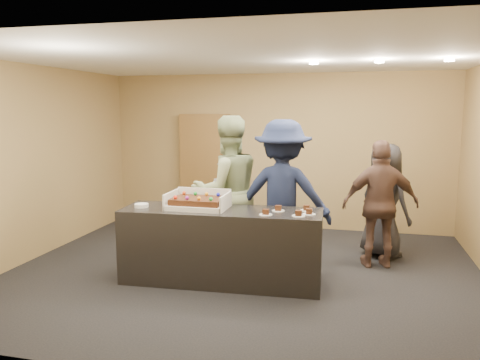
# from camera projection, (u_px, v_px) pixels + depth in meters

# --- Properties ---
(room) EXTENTS (6.04, 6.00, 2.70)m
(room) POSITION_uv_depth(u_px,v_px,m) (243.00, 169.00, 5.84)
(room) COLOR black
(room) RESTS_ON ground
(serving_counter) EXTENTS (2.43, 0.82, 0.90)m
(serving_counter) POSITION_uv_depth(u_px,v_px,m) (221.00, 246.00, 5.66)
(serving_counter) COLOR black
(serving_counter) RESTS_ON floor
(storage_cabinet) EXTENTS (0.91, 0.15, 2.00)m
(storage_cabinet) POSITION_uv_depth(u_px,v_px,m) (205.00, 169.00, 8.51)
(storage_cabinet) COLOR brown
(storage_cabinet) RESTS_ON floor
(cake_box) EXTENTS (0.72, 0.50, 0.21)m
(cake_box) POSITION_uv_depth(u_px,v_px,m) (199.00, 204.00, 5.68)
(cake_box) COLOR white
(cake_box) RESTS_ON serving_counter
(sheet_cake) EXTENTS (0.61, 0.42, 0.12)m
(sheet_cake) POSITION_uv_depth(u_px,v_px,m) (198.00, 200.00, 5.64)
(sheet_cake) COLOR #34180B
(sheet_cake) RESTS_ON cake_box
(plate_stack) EXTENTS (0.17, 0.17, 0.04)m
(plate_stack) POSITION_uv_depth(u_px,v_px,m) (142.00, 205.00, 5.72)
(plate_stack) COLOR white
(plate_stack) RESTS_ON serving_counter
(slice_a) EXTENTS (0.15, 0.15, 0.07)m
(slice_a) POSITION_uv_depth(u_px,v_px,m) (266.00, 213.00, 5.30)
(slice_a) COLOR white
(slice_a) RESTS_ON serving_counter
(slice_b) EXTENTS (0.15, 0.15, 0.07)m
(slice_b) POSITION_uv_depth(u_px,v_px,m) (278.00, 209.00, 5.50)
(slice_b) COLOR white
(slice_b) RESTS_ON serving_counter
(slice_c) EXTENTS (0.15, 0.15, 0.07)m
(slice_c) POSITION_uv_depth(u_px,v_px,m) (299.00, 214.00, 5.23)
(slice_c) COLOR white
(slice_c) RESTS_ON serving_counter
(slice_d) EXTENTS (0.15, 0.15, 0.07)m
(slice_d) POSITION_uv_depth(u_px,v_px,m) (306.00, 209.00, 5.52)
(slice_d) COLOR white
(slice_d) RESTS_ON serving_counter
(slice_e) EXTENTS (0.15, 0.15, 0.07)m
(slice_e) POSITION_uv_depth(u_px,v_px,m) (309.00, 213.00, 5.32)
(slice_e) COLOR white
(slice_e) RESTS_ON serving_counter
(person_server_grey) EXTENTS (0.62, 0.48, 1.49)m
(person_server_grey) POSITION_uv_depth(u_px,v_px,m) (227.00, 211.00, 6.22)
(person_server_grey) COLOR gray
(person_server_grey) RESTS_ON floor
(person_sage_man) EXTENTS (1.23, 1.18, 2.01)m
(person_sage_man) POSITION_uv_depth(u_px,v_px,m) (228.00, 191.00, 6.23)
(person_sage_man) COLOR #95A475
(person_sage_man) RESTS_ON floor
(person_navy_man) EXTENTS (1.30, 0.79, 1.96)m
(person_navy_man) POSITION_uv_depth(u_px,v_px,m) (282.00, 196.00, 6.03)
(person_navy_man) COLOR #161E3C
(person_navy_man) RESTS_ON floor
(person_brown_extra) EXTENTS (1.06, 0.61, 1.70)m
(person_brown_extra) POSITION_uv_depth(u_px,v_px,m) (381.00, 204.00, 6.16)
(person_brown_extra) COLOR brown
(person_brown_extra) RESTS_ON floor
(person_dark_suit) EXTENTS (0.93, 0.92, 1.62)m
(person_dark_suit) POSITION_uv_depth(u_px,v_px,m) (384.00, 200.00, 6.60)
(person_dark_suit) COLOR #242327
(person_dark_suit) RESTS_ON floor
(ceiling_spotlights) EXTENTS (1.72, 0.12, 0.03)m
(ceiling_spotlights) POSITION_uv_depth(u_px,v_px,m) (379.00, 61.00, 5.75)
(ceiling_spotlights) COLOR #FFEAC6
(ceiling_spotlights) RESTS_ON ceiling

